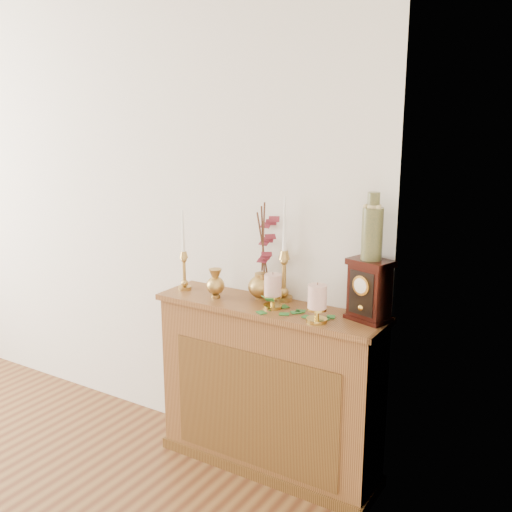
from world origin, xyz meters
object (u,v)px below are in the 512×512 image
Objects in this scene: ginger_jar at (267,254)px; ceramic_vase at (372,230)px; candlestick_left at (184,264)px; candlestick_center at (284,267)px; bud_vase at (215,284)px; mantel_clock at (369,291)px.

ginger_jar is 0.63m from ceramic_vase.
candlestick_center is (0.57, 0.12, 0.03)m from candlestick_left.
ceramic_vase is (1.06, 0.07, 0.29)m from candlestick_left.
candlestick_center is at bearing 23.82° from bud_vase.
candlestick_left is 1.06m from mantel_clock.
candlestick_center is at bearing -0.20° from ginger_jar.
candlestick_center is at bearing 174.41° from ceramic_vase.
mantel_clock is at bearing -4.88° from ginger_jar.
candlestick_center is 0.12m from ginger_jar.
candlestick_left is at bearing -176.15° from ceramic_vase.
ginger_jar reaches higher than bud_vase.
ginger_jar is at bearing 175.37° from ceramic_vase.
candlestick_left is 0.85× the size of ginger_jar.
candlestick_left is at bearing -165.46° from ginger_jar.
mantel_clock is 0.29m from ceramic_vase.
ceramic_vase is (0.60, -0.05, 0.20)m from ginger_jar.
bud_vase is 0.83m from mantel_clock.
candlestick_center is at bearing -168.84° from mantel_clock.
ceramic_vase is at bearing -4.63° from ginger_jar.
ginger_jar is at bearing 14.54° from candlestick_left.
mantel_clock is (0.82, 0.10, 0.07)m from bud_vase.
bud_vase is 0.90m from ceramic_vase.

